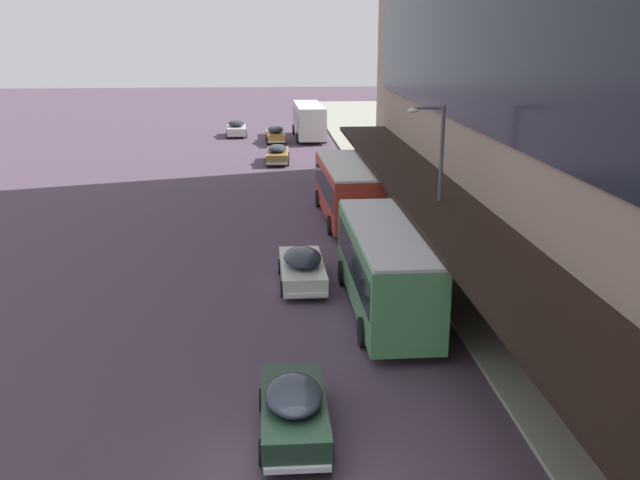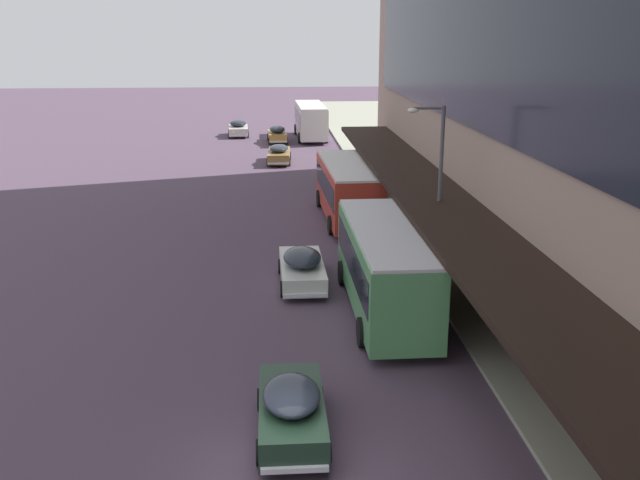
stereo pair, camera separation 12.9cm
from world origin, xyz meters
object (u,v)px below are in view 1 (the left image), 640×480
Objects in this scene: transit_bus_kerbside_far at (385,265)px; transit_bus_kerbside_rear at (309,119)px; sedan_trailing_mid at (236,128)px; sedan_second_mid at (294,409)px; sedan_oncoming_rear at (275,134)px; sedan_lead_mid at (278,154)px; street_lamp at (436,181)px; sedan_far_back at (302,267)px; pedestrian_at_kerb at (497,284)px; transit_bus_kerbside_front at (347,188)px.

transit_bus_kerbside_rear is at bearing 90.12° from transit_bus_kerbside_far.
transit_bus_kerbside_rear reaches higher than sedan_trailing_mid.
sedan_second_mid is 0.98× the size of sedan_oncoming_rear.
street_lamp is at bearing -78.36° from sedan_lead_mid.
sedan_trailing_mid is at bearing 103.96° from sedan_lead_mid.
transit_bus_kerbside_far is 1.93× the size of sedan_lead_mid.
transit_bus_kerbside_far reaches higher than sedan_far_back.
sedan_trailing_mid is 2.39× the size of pedestrian_at_kerb.
transit_bus_kerbside_rear is 1.92× the size of sedan_lead_mid.
transit_bus_kerbside_rear reaches higher than transit_bus_kerbside_front.
sedan_far_back is at bearing -89.29° from sedan_oncoming_rear.
pedestrian_at_kerb is at bearing -76.89° from sedan_lead_mid.
transit_bus_kerbside_far is 2.12× the size of sedan_oncoming_rear.
pedestrian_at_kerb is at bearing -80.14° from sedan_oncoming_rear.
transit_bus_kerbside_far reaches higher than pedestrian_at_kerb.
street_lamp is (5.37, -0.21, 3.53)m from sedan_far_back.
street_lamp is (2.35, -10.51, 2.48)m from transit_bus_kerbside_front.
sedan_lead_mid is (-3.26, -12.90, -1.16)m from transit_bus_kerbside_rear.
sedan_far_back is at bearing 131.65° from transit_bus_kerbside_far.
transit_bus_kerbside_front is 13.53m from transit_bus_kerbside_far.
transit_bus_kerbside_far is 4.61m from street_lamp.
transit_bus_kerbside_front is 28.94m from sedan_oncoming_rear.
sedan_far_back is 1.10× the size of sedan_second_mid.
sedan_oncoming_rear is (-3.26, -2.08, -1.12)m from transit_bus_kerbside_rear.
transit_bus_kerbside_far is 5.05× the size of pedestrian_at_kerb.
sedan_oncoming_rear is at bearing -49.20° from sedan_trailing_mid.
transit_bus_kerbside_rear is at bearing 75.80° from sedan_lead_mid.
transit_bus_kerbside_front is 1.98× the size of sedan_far_back.
sedan_far_back is 6.43m from street_lamp.
sedan_far_back is 28.20m from sedan_lead_mid.
sedan_trailing_mid is at bearing 102.41° from transit_bus_kerbside_front.
sedan_trailing_mid is 0.62× the size of street_lamp.
transit_bus_kerbside_far is at bearing -89.88° from transit_bus_kerbside_rear.
transit_bus_kerbside_rear is at bearing 93.59° from street_lamp.
sedan_far_back is at bearing -93.87° from transit_bus_kerbside_rear.
transit_bus_kerbside_far is 4.15m from pedestrian_at_kerb.
sedan_lead_mid is (0.32, 39.58, -0.03)m from sedan_second_mid.
transit_bus_kerbside_far is 31.62m from sedan_lead_mid.
transit_bus_kerbside_front is 22.05m from sedan_second_mid.
sedan_oncoming_rear is at bearing 90.71° from sedan_far_back.
transit_bus_kerbside_far is 47.18m from sedan_trailing_mid.
pedestrian_at_kerb is (11.20, -47.09, 0.41)m from sedan_trailing_mid.
transit_bus_kerbside_rear is 41.20m from sedan_far_back.
sedan_oncoming_rear is (-0.48, 39.01, 0.01)m from sedan_far_back.
transit_bus_kerbside_far is 4.46m from sedan_far_back.
sedan_oncoming_rear is 5.79m from sedan_trailing_mid.
sedan_trailing_mid reaches higher than sedan_far_back.
transit_bus_kerbside_rear reaches higher than pedestrian_at_kerb.
sedan_oncoming_rear is at bearing 96.95° from transit_bus_kerbside_front.
transit_bus_kerbside_far reaches higher than sedan_second_mid.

